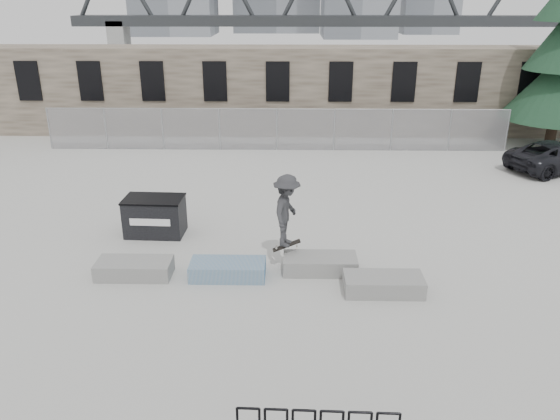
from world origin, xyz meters
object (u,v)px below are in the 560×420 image
(skateboarder, at_px, (287,211))
(planter_center_left, at_px, (228,269))
(planter_far_left, at_px, (134,268))
(planter_center_right, at_px, (320,263))
(dumpster, at_px, (155,216))
(planter_offset, at_px, (384,284))
(suv, at_px, (557,156))

(skateboarder, bearing_deg, planter_center_left, 126.66)
(planter_far_left, distance_m, planter_center_right, 5.02)
(planter_center_left, xyz_separation_m, dumpster, (-2.58, 2.78, 0.37))
(planter_offset, bearing_deg, skateboarder, 151.53)
(planter_offset, height_order, dumpster, dumpster)
(planter_center_left, relative_size, skateboarder, 0.92)
(planter_far_left, bearing_deg, planter_offset, -6.35)
(planter_center_left, height_order, suv, suv)
(planter_offset, bearing_deg, suv, 49.24)
(planter_center_left, height_order, skateboarder, skateboarder)
(planter_far_left, height_order, skateboarder, skateboarder)
(suv, xyz_separation_m, skateboarder, (-11.50, -9.12, 1.05))
(planter_far_left, height_order, suv, suv)
(planter_center_left, bearing_deg, suv, 36.72)
(planter_far_left, height_order, planter_center_right, same)
(planter_center_left, relative_size, planter_center_right, 1.00)
(planter_center_left, relative_size, planter_offset, 1.00)
(planter_offset, distance_m, suv, 13.82)
(planter_far_left, xyz_separation_m, planter_center_right, (5.01, 0.36, 0.00))
(planter_far_left, height_order, planter_center_left, same)
(planter_far_left, xyz_separation_m, skateboarder, (4.09, 0.61, 1.44))
(planter_center_right, height_order, planter_offset, same)
(planter_center_right, distance_m, skateboarder, 1.72)
(planter_offset, xyz_separation_m, dumpster, (-6.63, 3.50, 0.37))
(planter_far_left, relative_size, skateboarder, 0.92)
(planter_center_right, xyz_separation_m, dumpster, (-5.06, 2.40, 0.37))
(planter_center_left, height_order, dumpster, dumpster)
(planter_far_left, distance_m, dumpster, 2.79)
(suv, relative_size, skateboarder, 2.08)
(suv, bearing_deg, dumpster, 89.02)
(planter_offset, relative_size, skateboarder, 0.92)
(planter_far_left, relative_size, planter_center_left, 1.00)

